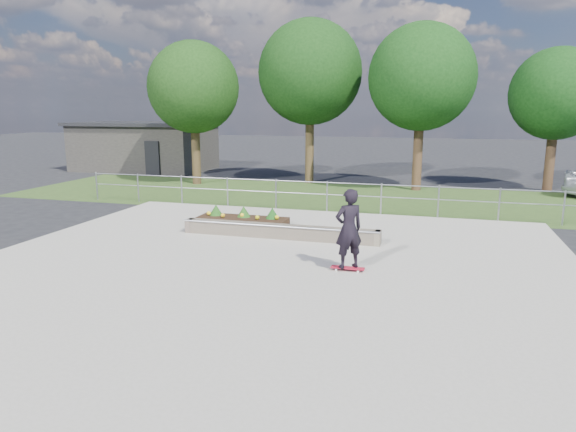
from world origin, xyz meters
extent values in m
plane|color=black|center=(0.00, 0.00, 0.00)|extent=(120.00, 120.00, 0.00)
cube|color=#2B431B|center=(0.00, 11.00, 0.01)|extent=(30.00, 8.00, 0.02)
cube|color=gray|center=(0.00, 0.00, 0.03)|extent=(15.00, 15.00, 0.06)
cylinder|color=#989BA0|center=(-10.00, 7.50, 0.60)|extent=(0.06, 0.06, 1.20)
cylinder|color=#909498|center=(-8.00, 7.50, 0.60)|extent=(0.06, 0.06, 1.20)
cylinder|color=#919499|center=(-6.00, 7.50, 0.60)|extent=(0.06, 0.06, 1.20)
cylinder|color=gray|center=(-4.00, 7.50, 0.60)|extent=(0.06, 0.06, 1.20)
cylinder|color=gray|center=(-2.00, 7.50, 0.60)|extent=(0.06, 0.06, 1.20)
cylinder|color=gray|center=(0.00, 7.50, 0.60)|extent=(0.06, 0.06, 1.20)
cylinder|color=#999CA2|center=(2.00, 7.50, 0.60)|extent=(0.06, 0.06, 1.20)
cylinder|color=gray|center=(4.00, 7.50, 0.60)|extent=(0.06, 0.06, 1.20)
cylinder|color=gray|center=(6.00, 7.50, 0.60)|extent=(0.06, 0.06, 1.20)
cylinder|color=#999CA1|center=(8.00, 7.50, 0.60)|extent=(0.06, 0.06, 1.20)
cylinder|color=#919399|center=(0.00, 7.50, 1.15)|extent=(20.00, 0.04, 0.04)
cylinder|color=#94959C|center=(0.00, 7.50, 0.70)|extent=(20.00, 0.04, 0.04)
cube|color=#2A2825|center=(-14.00, 18.00, 1.40)|extent=(8.00, 5.00, 2.80)
cube|color=black|center=(-14.00, 18.00, 2.90)|extent=(8.40, 5.40, 0.20)
cube|color=black|center=(-12.00, 15.45, 1.00)|extent=(0.90, 0.10, 2.00)
cylinder|color=#372716|center=(-8.00, 13.00, 1.46)|extent=(0.44, 0.44, 2.93)
sphere|color=black|center=(-8.00, 13.00, 4.88)|extent=(4.55, 4.55, 4.55)
cylinder|color=#382816|center=(-2.50, 15.00, 1.69)|extent=(0.44, 0.44, 3.38)
sphere|color=black|center=(-2.50, 15.00, 5.62)|extent=(5.25, 5.25, 5.25)
cylinder|color=#382316|center=(3.00, 14.00, 1.57)|extent=(0.44, 0.44, 3.15)
sphere|color=black|center=(3.00, 14.00, 5.25)|extent=(4.90, 4.90, 4.90)
cylinder|color=#352115|center=(9.00, 15.50, 1.35)|extent=(0.44, 0.44, 2.70)
sphere|color=black|center=(9.00, 15.50, 4.50)|extent=(4.20, 4.20, 4.20)
cube|color=brown|center=(-0.54, 3.14, 0.26)|extent=(6.00, 0.40, 0.40)
cylinder|color=#9A9CA2|center=(-0.54, 2.94, 0.46)|extent=(6.00, 0.06, 0.06)
cube|color=brown|center=(-3.44, 3.14, 0.26)|extent=(0.15, 0.42, 0.40)
cube|color=#675D4C|center=(2.36, 3.14, 0.26)|extent=(0.15, 0.42, 0.40)
cube|color=black|center=(-2.22, 4.36, 0.18)|extent=(3.00, 1.20, 0.25)
sphere|color=yellow|center=(-3.42, 4.46, 0.39)|extent=(0.14, 0.14, 0.14)
sphere|color=yellow|center=(-2.82, 4.26, 0.39)|extent=(0.14, 0.14, 0.14)
sphere|color=yellow|center=(-2.22, 4.46, 0.39)|extent=(0.14, 0.14, 0.14)
sphere|color=yellow|center=(-1.62, 4.26, 0.39)|extent=(0.14, 0.14, 0.14)
sphere|color=yellow|center=(-1.02, 4.46, 0.39)|extent=(0.14, 0.14, 0.14)
cone|color=#194413|center=(-3.22, 4.61, 0.49)|extent=(0.44, 0.44, 0.36)
cone|color=#1A4614|center=(-2.22, 4.61, 0.49)|extent=(0.44, 0.44, 0.36)
cone|color=#134213|center=(-1.22, 4.61, 0.49)|extent=(0.44, 0.44, 0.36)
cylinder|color=silver|center=(1.69, 0.47, 0.09)|extent=(0.05, 0.03, 0.05)
cylinder|color=silver|center=(1.69, 0.65, 0.09)|extent=(0.05, 0.03, 0.05)
cylinder|color=white|center=(2.21, 0.47, 0.09)|extent=(0.05, 0.03, 0.05)
cylinder|color=silver|center=(2.21, 0.65, 0.09)|extent=(0.05, 0.03, 0.05)
cylinder|color=#9D9CA2|center=(1.69, 0.56, 0.11)|extent=(0.02, 0.18, 0.02)
cylinder|color=#97989C|center=(2.21, 0.56, 0.11)|extent=(0.02, 0.18, 0.02)
cube|color=#A6142A|center=(1.95, 0.56, 0.13)|extent=(0.80, 0.21, 0.02)
imported|color=black|center=(1.95, 0.56, 1.09)|extent=(0.82, 0.77, 1.89)
camera|label=1|loc=(3.79, -11.05, 3.84)|focal=32.00mm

